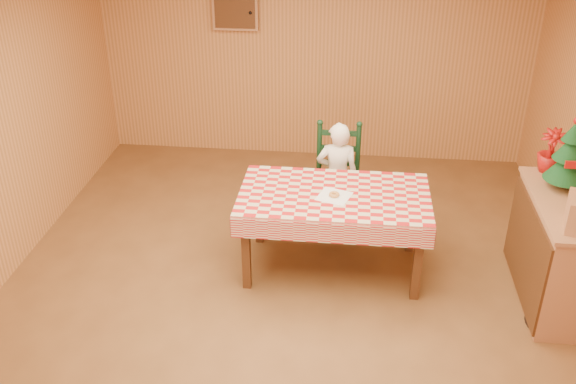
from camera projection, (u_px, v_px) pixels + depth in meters
The scene contains 11 objects.
ground at pixel (285, 301), 5.44m from camera, with size 6.00×6.00×0.00m, color brown.
cabin_walls at pixel (292, 74), 5.04m from camera, with size 5.10×6.05×2.65m.
dining_table at pixel (334, 202), 5.55m from camera, with size 1.66×0.96×0.77m.
ladder_chair at pixel (337, 179), 6.33m from camera, with size 0.44×0.40×1.08m.
seated_child at pixel (337, 177), 6.25m from camera, with size 0.41×0.27×1.12m, color white.
napkin at pixel (334, 196), 5.47m from camera, with size 0.26×0.26×0.00m, color white.
donut at pixel (334, 194), 5.46m from camera, with size 0.09×0.09×0.03m, color #CC8D49.
shelf_unit at pixel (557, 251), 5.28m from camera, with size 0.54×1.24×0.93m.
christmas_tree at pixel (569, 157), 5.14m from camera, with size 0.34×0.34×0.62m.
flower_arrangement at pixel (551, 151), 5.45m from camera, with size 0.21×0.21×0.38m, color #A0110E.
storage_bin at pixel (558, 302), 5.08m from camera, with size 0.44×0.44×0.44m, color black.
Camera 1 is at (0.49, -4.31, 3.42)m, focal length 40.00 mm.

